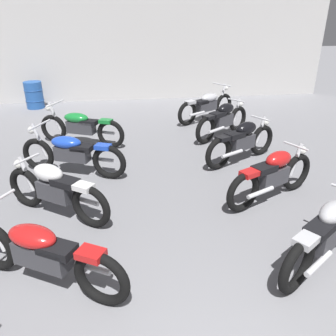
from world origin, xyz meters
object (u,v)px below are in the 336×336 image
object	(u,v)px
motorcycle_left_row_4	(81,126)
motorcycle_right_row_5	(207,105)
oil_drum	(34,95)
motorcycle_left_row_2	(55,189)
motorcycle_right_row_1	(326,233)
motorcycle_left_row_3	(72,153)
motorcycle_right_row_2	(273,175)
motorcycle_left_row_1	(41,253)
motorcycle_right_row_3	(242,141)
motorcycle_right_row_4	(223,119)

from	to	relation	value
motorcycle_left_row_4	motorcycle_right_row_5	xyz separation A→B (m)	(3.41, 1.54, 0.00)
motorcycle_left_row_4	oil_drum	bearing A→B (deg)	116.15
motorcycle_left_row_2	motorcycle_right_row_1	bearing A→B (deg)	-25.21
motorcycle_left_row_3	motorcycle_left_row_2	bearing A→B (deg)	-92.77
oil_drum	motorcycle_right_row_2	bearing A→B (deg)	-52.69
motorcycle_left_row_3	motorcycle_right_row_2	distance (m)	3.69
motorcycle_left_row_1	motorcycle_right_row_5	size ratio (longest dim) A/B	1.02
motorcycle_right_row_3	oil_drum	xyz separation A→B (m)	(-5.22, 5.18, -0.03)
motorcycle_left_row_3	motorcycle_right_row_4	bearing A→B (deg)	25.80
motorcycle_left_row_2	motorcycle_left_row_4	distance (m)	3.11
motorcycle_left_row_2	motorcycle_left_row_3	xyz separation A→B (m)	(0.07, 1.48, -0.01)
motorcycle_right_row_4	motorcycle_right_row_5	bearing A→B (deg)	91.62
motorcycle_right_row_4	oil_drum	xyz separation A→B (m)	(-5.27, 3.64, -0.03)
motorcycle_left_row_4	motorcycle_right_row_2	world-z (taller)	motorcycle_left_row_4
motorcycle_right_row_1	motorcycle_right_row_2	xyz separation A→B (m)	(0.03, 1.62, 0.00)
motorcycle_right_row_4	motorcycle_right_row_2	bearing A→B (deg)	-91.67
motorcycle_right_row_4	oil_drum	size ratio (longest dim) A/B	1.95
motorcycle_left_row_4	motorcycle_right_row_4	distance (m)	3.45
motorcycle_left_row_3	motorcycle_right_row_1	bearing A→B (deg)	-42.70
motorcycle_right_row_5	oil_drum	bearing A→B (deg)	157.59
motorcycle_right_row_2	oil_drum	size ratio (longest dim) A/B	2.14
motorcycle_right_row_2	motorcycle_right_row_5	size ratio (longest dim) A/B	0.96
motorcycle_left_row_2	motorcycle_right_row_2	distance (m)	3.45
motorcycle_left_row_3	oil_drum	size ratio (longest dim) A/B	2.41
motorcycle_right_row_1	motorcycle_right_row_4	distance (m)	4.77
motorcycle_right_row_2	motorcycle_right_row_5	distance (m)	4.64
motorcycle_left_row_4	motorcycle_right_row_2	xyz separation A→B (m)	(3.36, -3.10, 0.01)
motorcycle_left_row_4	motorcycle_right_row_3	size ratio (longest dim) A/B	1.13
motorcycle_left_row_1	oil_drum	bearing A→B (deg)	102.26
motorcycle_right_row_1	oil_drum	world-z (taller)	motorcycle_right_row_1
motorcycle_right_row_5	motorcycle_right_row_1	bearing A→B (deg)	-90.77
motorcycle_left_row_3	motorcycle_right_row_1	world-z (taller)	motorcycle_left_row_3
motorcycle_left_row_1	motorcycle_right_row_2	size ratio (longest dim) A/B	1.07
motorcycle_left_row_4	motorcycle_right_row_1	size ratio (longest dim) A/B	1.20
motorcycle_right_row_1	motorcycle_left_row_1	bearing A→B (deg)	178.03
motorcycle_left_row_4	motorcycle_right_row_5	distance (m)	3.74
oil_drum	motorcycle_left_row_2	bearing A→B (deg)	-75.80
motorcycle_left_row_3	motorcycle_right_row_3	xyz separation A→B (m)	(3.42, 0.14, 0.01)
motorcycle_left_row_2	motorcycle_right_row_4	bearing A→B (deg)	41.70
motorcycle_right_row_1	motorcycle_right_row_4	xyz separation A→B (m)	(0.13, 4.77, 0.00)
motorcycle_left_row_2	motorcycle_right_row_3	size ratio (longest dim) A/B	0.94
motorcycle_left_row_1	motorcycle_left_row_4	size ratio (longest dim) A/B	0.96
motorcycle_right_row_2	motorcycle_right_row_5	xyz separation A→B (m)	(0.05, 4.64, -0.01)
motorcycle_right_row_3	oil_drum	distance (m)	7.35
motorcycle_right_row_5	motorcycle_left_row_4	bearing A→B (deg)	-155.74
motorcycle_left_row_4	motorcycle_right_row_2	bearing A→B (deg)	-42.67
motorcycle_left_row_2	motorcycle_left_row_4	world-z (taller)	motorcycle_left_row_4
motorcycle_left_row_1	motorcycle_right_row_2	distance (m)	3.69
motorcycle_left_row_1	motorcycle_right_row_1	size ratio (longest dim) A/B	1.15
motorcycle_left_row_4	oil_drum	xyz separation A→B (m)	(-1.81, 3.69, -0.03)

